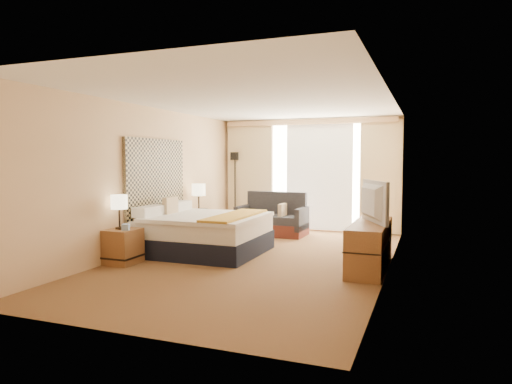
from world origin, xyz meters
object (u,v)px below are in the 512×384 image
(floor_lamp, at_px, (235,174))
(television, at_px, (368,201))
(loveseat, at_px, (273,221))
(bed, at_px, (204,233))
(desk_chair, at_px, (376,229))
(nightstand_left, at_px, (123,246))
(lamp_right, at_px, (199,190))
(nightstand_right, at_px, (198,225))
(media_dresser, at_px, (370,246))
(lamp_left, at_px, (119,203))

(floor_lamp, distance_m, television, 4.87)
(loveseat, relative_size, floor_lamp, 0.82)
(bed, bearing_deg, loveseat, 77.96)
(floor_lamp, bearing_deg, desk_chair, -30.09)
(nightstand_left, bearing_deg, television, 16.53)
(floor_lamp, xyz_separation_m, lamp_right, (-0.04, -1.81, -0.29))
(nightstand_left, bearing_deg, loveseat, 69.79)
(nightstand_right, height_order, lamp_right, lamp_right)
(floor_lamp, bearing_deg, nightstand_right, -91.53)
(media_dresser, height_order, television, television)
(nightstand_right, distance_m, lamp_left, 2.62)
(desk_chair, relative_size, television, 0.88)
(nightstand_left, bearing_deg, nightstand_right, 90.00)
(floor_lamp, relative_size, desk_chair, 1.89)
(bed, xyz_separation_m, television, (2.84, -0.14, 0.66))
(media_dresser, bearing_deg, loveseat, 133.84)
(nightstand_right, height_order, desk_chair, desk_chair)
(media_dresser, bearing_deg, lamp_left, -163.93)
(nightstand_right, bearing_deg, bed, -57.66)
(media_dresser, bearing_deg, bed, 176.60)
(lamp_left, distance_m, television, 3.85)
(nightstand_right, bearing_deg, media_dresser, -21.40)
(desk_chair, bearing_deg, floor_lamp, 171.53)
(nightstand_left, bearing_deg, floor_lamp, 89.35)
(media_dresser, xyz_separation_m, bed, (-2.89, 0.17, 0.00))
(loveseat, xyz_separation_m, television, (2.35, -2.46, 0.71))
(bed, height_order, desk_chair, same)
(nightstand_right, xyz_separation_m, media_dresser, (3.70, -1.45, 0.07))
(floor_lamp, height_order, lamp_left, floor_lamp)
(lamp_left, bearing_deg, lamp_right, 88.96)
(television, bearing_deg, media_dresser, -147.97)
(floor_lamp, bearing_deg, lamp_right, -91.30)
(bed, bearing_deg, nightstand_left, -123.53)
(lamp_left, height_order, television, television)
(television, bearing_deg, nightstand_left, 82.40)
(loveseat, bearing_deg, nightstand_right, -139.77)
(loveseat, distance_m, desk_chair, 2.70)
(lamp_right, bearing_deg, nightstand_right, -103.22)
(bed, distance_m, floor_lamp, 3.35)
(desk_chair, bearing_deg, lamp_left, -126.79)
(bed, relative_size, desk_chair, 2.06)
(bed, bearing_deg, desk_chair, 19.84)
(lamp_right, bearing_deg, nightstand_left, -90.19)
(loveseat, distance_m, television, 3.47)
(floor_lamp, xyz_separation_m, desk_chair, (3.62, -2.10, -0.86))
(lamp_right, bearing_deg, floor_lamp, 88.70)
(loveseat, distance_m, lamp_left, 3.87)
(lamp_left, relative_size, lamp_right, 0.92)
(nightstand_right, height_order, bed, bed)
(nightstand_left, distance_m, desk_chair, 4.31)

